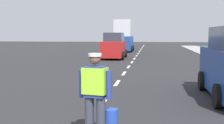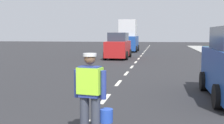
% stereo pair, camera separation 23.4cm
% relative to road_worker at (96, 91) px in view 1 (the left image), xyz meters
% --- Properties ---
extents(ground_plane, '(96.00, 96.00, 0.00)m').
position_rel_road_worker_xyz_m(ground_plane, '(-0.36, 18.76, -0.93)').
color(ground_plane, '#28282B').
extents(lane_center_line, '(0.14, 46.40, 0.01)m').
position_rel_road_worker_xyz_m(lane_center_line, '(-0.36, 22.96, -0.93)').
color(lane_center_line, silver).
rests_on(lane_center_line, ground).
extents(road_worker, '(0.77, 0.36, 1.67)m').
position_rel_road_worker_xyz_m(road_worker, '(0.00, 0.00, 0.00)').
color(road_worker, '#383D4C').
rests_on(road_worker, ground).
extents(delivery_truck, '(2.16, 4.60, 3.54)m').
position_rel_road_worker_xyz_m(delivery_truck, '(-2.16, 27.72, 0.68)').
color(delivery_truck, '#1E4799').
rests_on(delivery_truck, ground).
extents(car_oncoming_second, '(1.90, 4.37, 2.12)m').
position_rel_road_worker_xyz_m(car_oncoming_second, '(-2.05, 18.51, 0.05)').
color(car_oncoming_second, red).
rests_on(car_oncoming_second, ground).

